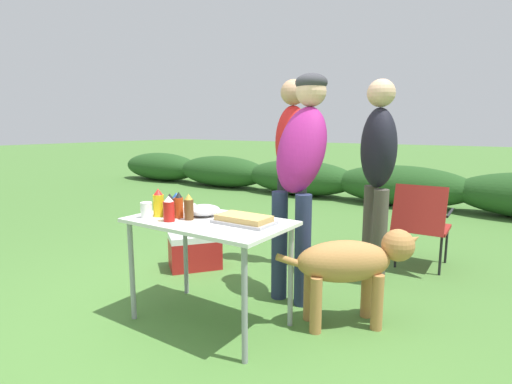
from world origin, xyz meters
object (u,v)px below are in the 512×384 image
standing_person_in_dark_puffer (292,153)px  dog (353,263)px  cooler_box (195,250)px  paper_cup_stack (146,210)px  plate_stack (181,207)px  beer_bottle (189,207)px  food_tray (244,220)px  hot_sauce_bottle (179,206)px  mustard_bottle (159,203)px  standing_person_in_gray_fleece (378,163)px  ketchup_bottle (169,209)px  mayo_bottle (177,204)px  folding_table (209,231)px  standing_person_in_navy_coat (301,159)px  mixing_bowl (203,210)px  camp_chair_green_behind_table (421,221)px  bbq_sauce_bottle (170,206)px

standing_person_in_dark_puffer → dog: standing_person_in_dark_puffer is taller
dog → cooler_box: dog is taller
cooler_box → paper_cup_stack: bearing=-117.5°
plate_stack → beer_bottle: beer_bottle is taller
dog → food_tray: bearing=-90.0°
beer_bottle → standing_person_in_dark_puffer: bearing=90.1°
food_tray → cooler_box: size_ratio=0.69×
hot_sauce_bottle → mustard_bottle: bearing=-163.0°
hot_sauce_bottle → standing_person_in_gray_fleece: size_ratio=0.10×
hot_sauce_bottle → ketchup_bottle: bearing=-81.2°
plate_stack → hot_sauce_bottle: (0.18, -0.20, 0.07)m
plate_stack → mayo_bottle: 0.18m
folding_table → hot_sauce_bottle: hot_sauce_bottle is taller
standing_person_in_dark_puffer → cooler_box: bearing=-153.7°
standing_person_in_dark_puffer → mustard_bottle: bearing=-113.0°
mustard_bottle → hot_sauce_bottle: 0.16m
ketchup_bottle → standing_person_in_navy_coat: (0.50, 0.92, 0.29)m
mixing_bowl → standing_person_in_gray_fleece: size_ratio=0.14×
standing_person_in_gray_fleece → dog: (0.13, -0.88, -0.62)m
standing_person_in_gray_fleece → mixing_bowl: bearing=-72.3°
ketchup_bottle → cooler_box: bearing=124.8°
camp_chair_green_behind_table → standing_person_in_gray_fleece: bearing=-118.4°
mixing_bowl → standing_person_in_dark_puffer: bearing=89.8°
folding_table → plate_stack: size_ratio=4.71×
mustard_bottle → camp_chair_green_behind_table: (1.34, 2.07, -0.37)m
standing_person_in_gray_fleece → cooler_box: 1.90m
bbq_sauce_bottle → mayo_bottle: size_ratio=1.05×
beer_bottle → camp_chair_green_behind_table: (1.09, 2.03, -0.36)m
mustard_bottle → beer_bottle: 0.25m
standing_person_in_navy_coat → mustard_bottle: bearing=-124.2°
beer_bottle → hot_sauce_bottle: 0.10m
mustard_bottle → mayo_bottle: bearing=58.1°
paper_cup_stack → standing_person_in_dark_puffer: size_ratio=0.06×
dog → paper_cup_stack: bearing=-99.9°
standing_person_in_dark_puffer → standing_person_in_navy_coat: bearing=-69.9°
ketchup_bottle → food_tray: bearing=26.3°
folding_table → standing_person_in_gray_fleece: standing_person_in_gray_fleece is taller
mustard_bottle → camp_chair_green_behind_table: 2.50m
bbq_sauce_bottle → cooler_box: 1.22m
folding_table → bbq_sauce_bottle: size_ratio=6.47×
folding_table → paper_cup_stack: (-0.40, -0.19, 0.13)m
food_tray → camp_chair_green_behind_table: (0.72, 1.92, -0.30)m
ketchup_bottle → camp_chair_green_behind_table: size_ratio=0.21×
beer_bottle → bbq_sauce_bottle: (-0.15, -0.03, -0.00)m
mustard_bottle → standing_person_in_gray_fleece: (1.06, 1.52, 0.22)m
standing_person_in_dark_puffer → bbq_sauce_bottle: bearing=-109.5°
folding_table → cooler_box: 1.24m
food_tray → mixing_bowl: 0.38m
paper_cup_stack → cooler_box: size_ratio=0.19×
beer_bottle → hot_sauce_bottle: (-0.10, 0.00, 0.00)m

